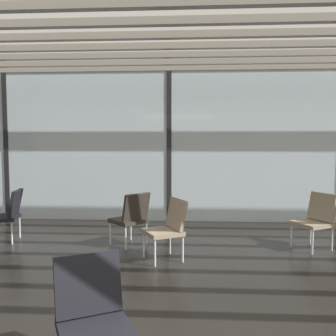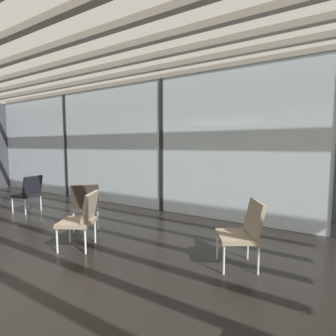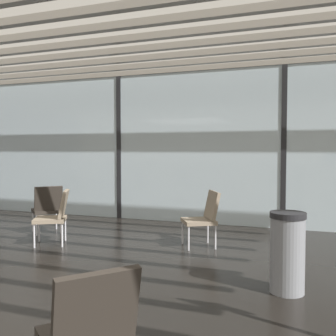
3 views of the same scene
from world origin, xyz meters
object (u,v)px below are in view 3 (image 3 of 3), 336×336
at_px(lounge_chair_5, 89,328).
at_px(lounge_chair_0, 56,214).
at_px(parked_airplane, 181,133).
at_px(trash_bin, 287,252).
at_px(lounge_chair_3, 47,206).
at_px(lounge_chair_1, 204,215).

bearing_deg(lounge_chair_5, lounge_chair_0, -101.79).
distance_m(parked_airplane, lounge_chair_5, 12.75).
height_order(lounge_chair_5, trash_bin, lounge_chair_5).
bearing_deg(lounge_chair_0, parked_airplane, 156.65).
bearing_deg(trash_bin, lounge_chair_3, 159.79).
distance_m(parked_airplane, trash_bin, 10.89).
bearing_deg(parked_airplane, lounge_chair_5, -74.33).
distance_m(lounge_chair_3, lounge_chair_5, 5.10).
relative_size(parked_airplane, trash_bin, 16.22).
distance_m(lounge_chair_1, trash_bin, 2.09).
xyz_separation_m(parked_airplane, lounge_chair_1, (3.05, -8.20, -1.66)).
xyz_separation_m(lounge_chair_1, lounge_chair_5, (0.36, -3.97, 0.00)).
distance_m(parked_airplane, lounge_chair_1, 8.91).
xyz_separation_m(parked_airplane, lounge_chair_3, (0.14, -8.26, -1.66)).
bearing_deg(lounge_chair_3, lounge_chair_0, 88.93).
distance_m(lounge_chair_0, lounge_chair_5, 4.22).
bearing_deg(trash_bin, lounge_chair_1, 129.54).
height_order(parked_airplane, lounge_chair_1, parked_airplane).
bearing_deg(lounge_chair_3, trash_bin, 113.02).
distance_m(parked_airplane, lounge_chair_3, 8.42).
bearing_deg(parked_airplane, trash_bin, -65.93).
relative_size(parked_airplane, lounge_chair_1, 16.03).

